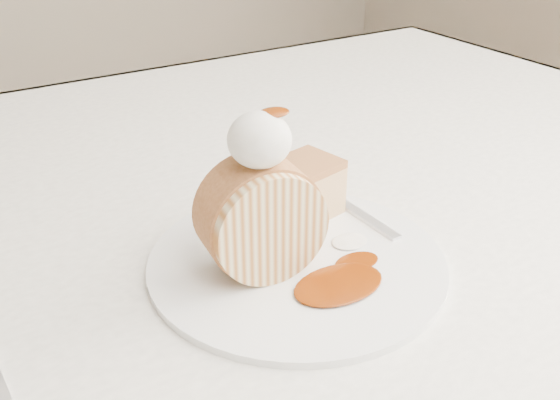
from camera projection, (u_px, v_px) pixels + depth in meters
table at (193, 281)px, 0.64m from camera, size 1.40×0.90×0.75m
plate at (297, 261)px, 0.51m from camera, size 0.29×0.29×0.01m
roulade_slice at (262, 219)px, 0.48m from camera, size 0.09×0.06×0.09m
cake_chunk at (306, 191)px, 0.57m from camera, size 0.06×0.06×0.05m
whipped_cream at (259, 140)px, 0.44m from camera, size 0.05×0.05×0.04m
caramel_drizzle at (274, 105)px, 0.44m from camera, size 0.02×0.02×0.01m
caramel_pool at (339, 284)px, 0.48m from camera, size 0.08×0.06×0.00m
fork at (359, 213)px, 0.57m from camera, size 0.02×0.14×0.00m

